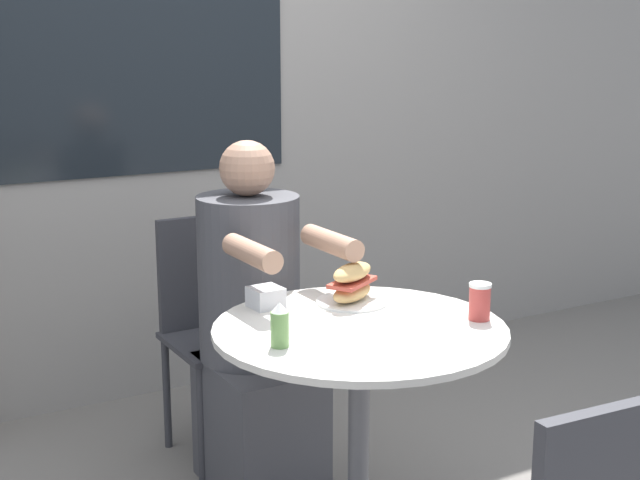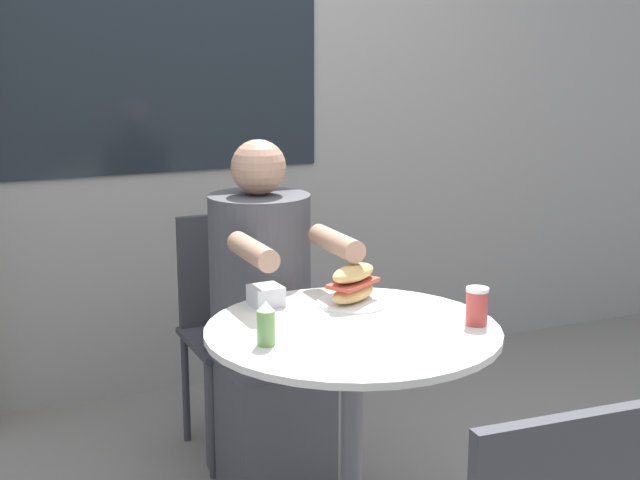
{
  "view_description": "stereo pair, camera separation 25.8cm",
  "coord_description": "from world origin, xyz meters",
  "px_view_note": "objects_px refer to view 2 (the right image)",
  "views": [
    {
      "loc": [
        -1.26,
        -1.97,
        1.5
      ],
      "look_at": [
        0.0,
        0.22,
        0.93
      ],
      "focal_mm": 50.0,
      "sensor_mm": 36.0,
      "label": 1
    },
    {
      "loc": [
        -1.03,
        -2.08,
        1.5
      ],
      "look_at": [
        0.0,
        0.22,
        0.93
      ],
      "focal_mm": 50.0,
      "sensor_mm": 36.0,
      "label": 2
    }
  ],
  "objects_px": {
    "cafe_table": "(352,392)",
    "condiment_bottle": "(266,324)",
    "seated_diner": "(265,339)",
    "diner_chair": "(232,310)",
    "sandwich_on_plate": "(353,287)",
    "drink_cup": "(477,306)"
  },
  "relations": [
    {
      "from": "cafe_table",
      "to": "sandwich_on_plate",
      "type": "bearing_deg",
      "value": 63.61
    },
    {
      "from": "diner_chair",
      "to": "condiment_bottle",
      "type": "relative_size",
      "value": 7.33
    },
    {
      "from": "seated_diner",
      "to": "condiment_bottle",
      "type": "xyz_separation_m",
      "value": [
        -0.23,
        -0.63,
        0.27
      ]
    },
    {
      "from": "sandwich_on_plate",
      "to": "condiment_bottle",
      "type": "bearing_deg",
      "value": -147.07
    },
    {
      "from": "diner_chair",
      "to": "drink_cup",
      "type": "xyz_separation_m",
      "value": [
        0.36,
        -1.06,
        0.26
      ]
    },
    {
      "from": "seated_diner",
      "to": "sandwich_on_plate",
      "type": "distance_m",
      "value": 0.5
    },
    {
      "from": "seated_diner",
      "to": "condiment_bottle",
      "type": "bearing_deg",
      "value": 69.66
    },
    {
      "from": "sandwich_on_plate",
      "to": "condiment_bottle",
      "type": "height_order",
      "value": "sandwich_on_plate"
    },
    {
      "from": "cafe_table",
      "to": "condiment_bottle",
      "type": "height_order",
      "value": "condiment_bottle"
    },
    {
      "from": "cafe_table",
      "to": "drink_cup",
      "type": "height_order",
      "value": "drink_cup"
    },
    {
      "from": "cafe_table",
      "to": "sandwich_on_plate",
      "type": "xyz_separation_m",
      "value": [
        0.1,
        0.2,
        0.24
      ]
    },
    {
      "from": "drink_cup",
      "to": "cafe_table",
      "type": "bearing_deg",
      "value": 160.04
    },
    {
      "from": "diner_chair",
      "to": "sandwich_on_plate",
      "type": "bearing_deg",
      "value": 100.16
    },
    {
      "from": "cafe_table",
      "to": "seated_diner",
      "type": "xyz_separation_m",
      "value": [
        -0.04,
        0.59,
        -0.03
      ]
    },
    {
      "from": "diner_chair",
      "to": "condiment_bottle",
      "type": "xyz_separation_m",
      "value": [
        -0.23,
        -0.98,
        0.27
      ]
    },
    {
      "from": "diner_chair",
      "to": "seated_diner",
      "type": "bearing_deg",
      "value": 89.8
    },
    {
      "from": "seated_diner",
      "to": "sandwich_on_plate",
      "type": "relative_size",
      "value": 5.52
    },
    {
      "from": "seated_diner",
      "to": "sandwich_on_plate",
      "type": "bearing_deg",
      "value": 108.77
    },
    {
      "from": "diner_chair",
      "to": "drink_cup",
      "type": "bearing_deg",
      "value": 108.56
    },
    {
      "from": "cafe_table",
      "to": "seated_diner",
      "type": "relative_size",
      "value": 0.69
    },
    {
      "from": "diner_chair",
      "to": "condiment_bottle",
      "type": "bearing_deg",
      "value": 76.49
    },
    {
      "from": "seated_diner",
      "to": "condiment_bottle",
      "type": "height_order",
      "value": "seated_diner"
    }
  ]
}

